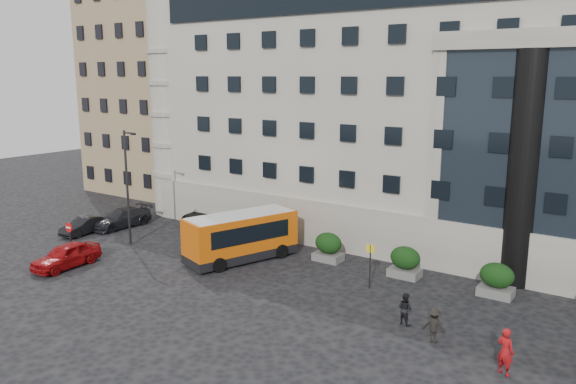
# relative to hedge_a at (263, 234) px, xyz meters

# --- Properties ---
(ground) EXTENTS (120.00, 120.00, 0.00)m
(ground) POSITION_rel_hedge_a_xyz_m (4.00, -7.80, -0.93)
(ground) COLOR black
(ground) RESTS_ON ground
(civic_building) EXTENTS (44.00, 24.00, 18.00)m
(civic_building) POSITION_rel_hedge_a_xyz_m (10.00, 14.20, 8.07)
(civic_building) COLOR #9D978B
(civic_building) RESTS_ON ground
(entrance_column) EXTENTS (1.80, 1.80, 13.00)m
(entrance_column) POSITION_rel_hedge_a_xyz_m (16.00, 2.50, 5.57)
(entrance_column) COLOR black
(entrance_column) RESTS_ON ground
(apartment_near) EXTENTS (14.00, 14.00, 20.00)m
(apartment_near) POSITION_rel_hedge_a_xyz_m (-20.00, 12.20, 9.07)
(apartment_near) COLOR #997E59
(apartment_near) RESTS_ON ground
(apartment_far) EXTENTS (13.00, 13.00, 22.00)m
(apartment_far) POSITION_rel_hedge_a_xyz_m (-23.00, 30.20, 10.07)
(apartment_far) COLOR brown
(apartment_far) RESTS_ON ground
(hedge_a) EXTENTS (1.80, 1.26, 1.84)m
(hedge_a) POSITION_rel_hedge_a_xyz_m (0.00, 0.00, 0.00)
(hedge_a) COLOR #5C5C59
(hedge_a) RESTS_ON ground
(hedge_b) EXTENTS (1.80, 1.26, 1.84)m
(hedge_b) POSITION_rel_hedge_a_xyz_m (5.20, 0.00, 0.00)
(hedge_b) COLOR #5C5C59
(hedge_b) RESTS_ON ground
(hedge_c) EXTENTS (1.80, 1.26, 1.84)m
(hedge_c) POSITION_rel_hedge_a_xyz_m (10.40, 0.00, 0.00)
(hedge_c) COLOR #5C5C59
(hedge_c) RESTS_ON ground
(hedge_d) EXTENTS (1.80, 1.26, 1.84)m
(hedge_d) POSITION_rel_hedge_a_xyz_m (15.60, 0.00, 0.00)
(hedge_d) COLOR #5C5C59
(hedge_d) RESTS_ON ground
(street_lamp) EXTENTS (1.16, 0.18, 8.00)m
(street_lamp) POSITION_rel_hedge_a_xyz_m (-7.94, -4.80, 3.44)
(street_lamp) COLOR #262628
(street_lamp) RESTS_ON ground
(bus_stop_sign) EXTENTS (0.50, 0.08, 2.52)m
(bus_stop_sign) POSITION_rel_hedge_a_xyz_m (9.50, -2.80, 0.80)
(bus_stop_sign) COLOR #262628
(bus_stop_sign) RESTS_ON ground
(no_entry_sign) EXTENTS (0.64, 0.16, 2.32)m
(no_entry_sign) POSITION_rel_hedge_a_xyz_m (-9.00, -8.84, 0.72)
(no_entry_sign) COLOR #262628
(no_entry_sign) RESTS_ON ground
(minibus) EXTENTS (4.78, 7.65, 3.02)m
(minibus) POSITION_rel_hedge_a_xyz_m (0.51, -3.00, 0.73)
(minibus) COLOR #CE5409
(minibus) RESTS_ON ground
(red_truck) EXTENTS (3.20, 6.10, 3.18)m
(red_truck) POSITION_rel_hedge_a_xyz_m (-10.21, 6.33, 0.70)
(red_truck) COLOR #9B100B
(red_truck) RESTS_ON ground
(parked_car_a) EXTENTS (2.01, 4.47, 1.49)m
(parked_car_a) POSITION_rel_hedge_a_xyz_m (-7.50, -10.19, -0.18)
(parked_car_a) COLOR #990B0D
(parked_car_a) RESTS_ON ground
(parked_car_b) EXTENTS (1.72, 3.90, 1.24)m
(parked_car_b) POSITION_rel_hedge_a_xyz_m (-13.00, -4.92, -0.31)
(parked_car_b) COLOR black
(parked_car_b) RESTS_ON ground
(parked_car_c) EXTENTS (2.28, 5.08, 1.44)m
(parked_car_c) POSITION_rel_hedge_a_xyz_m (-12.25, -2.11, -0.21)
(parked_car_c) COLOR black
(parked_car_c) RESTS_ON ground
(parked_car_d) EXTENTS (3.19, 5.45, 1.42)m
(parked_car_d) POSITION_rel_hedge_a_xyz_m (-7.50, 2.53, -0.22)
(parked_car_d) COLOR black
(parked_car_d) RESTS_ON ground
(pedestrian_a) EXTENTS (0.83, 0.69, 1.95)m
(pedestrian_a) POSITION_rel_hedge_a_xyz_m (18.00, -8.09, 0.04)
(pedestrian_a) COLOR #9F0F13
(pedestrian_a) RESTS_ON ground
(pedestrian_b) EXTENTS (0.89, 0.78, 1.55)m
(pedestrian_b) POSITION_rel_hedge_a_xyz_m (12.93, -6.00, -0.15)
(pedestrian_b) COLOR black
(pedestrian_b) RESTS_ON ground
(pedestrian_c) EXTENTS (1.11, 0.75, 1.59)m
(pedestrian_c) POSITION_rel_hedge_a_xyz_m (14.73, -7.03, -0.13)
(pedestrian_c) COLOR black
(pedestrian_c) RESTS_ON ground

